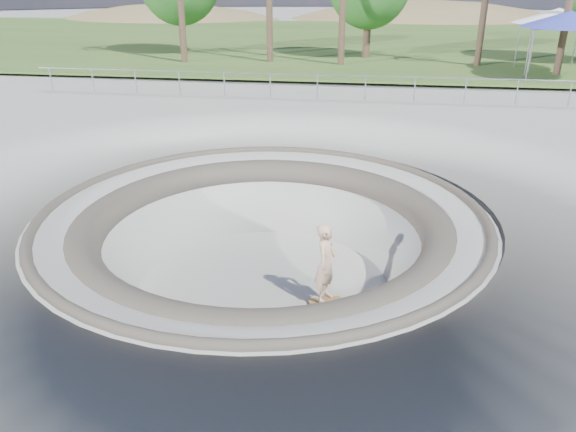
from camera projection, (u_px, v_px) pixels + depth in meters
The scene contains 9 objects.
ground at pixel (263, 213), 12.84m from camera, with size 180.00×180.00×0.00m, color gray.
skate_bowl at pixel (264, 282), 13.57m from camera, with size 14.00×14.00×4.10m.
grass_strip at pixel (346, 41), 43.58m from camera, with size 180.00×36.00×0.12m.
distant_hills at pixel (386, 83), 66.96m from camera, with size 103.20×45.00×28.60m.
safety_railing at pixel (317, 86), 23.45m from camera, with size 25.00×0.06×1.03m.
skateboard at pixel (325, 300), 12.84m from camera, with size 0.79×0.45×0.08m.
skater at pixel (326, 263), 12.46m from camera, with size 0.69×0.45×1.88m, color #D9AB8C.
canopy_white at pixel (558, 16), 28.39m from camera, with size 6.24×6.24×3.15m.
canopy_blue at pixel (570, 19), 26.39m from camera, with size 6.03×6.03×3.15m.
Camera 1 is at (2.36, -11.58, 5.04)m, focal length 35.00 mm.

